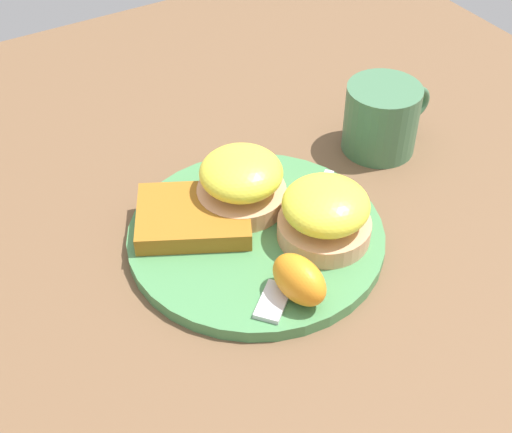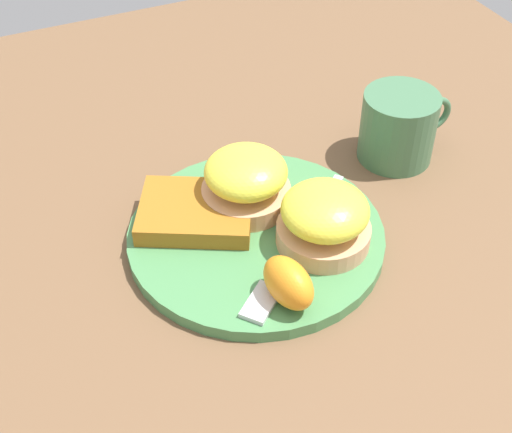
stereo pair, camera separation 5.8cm
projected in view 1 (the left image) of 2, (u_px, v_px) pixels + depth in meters
ground_plane at (256, 241)px, 0.73m from camera, size 1.10×1.10×0.00m
plate at (256, 236)px, 0.72m from camera, size 0.26×0.26×0.01m
sandwich_benedict_left at (325, 214)px, 0.69m from camera, size 0.09×0.09×0.06m
sandwich_benedict_right at (241, 182)px, 0.73m from camera, size 0.09×0.09×0.06m
hashbrown_patty at (194, 216)px, 0.72m from camera, size 0.14×0.13×0.02m
orange_wedge at (299, 280)px, 0.64m from camera, size 0.05×0.06×0.04m
fork at (296, 248)px, 0.70m from camera, size 0.18×0.16×0.00m
cup at (382, 118)px, 0.82m from camera, size 0.11×0.09×0.08m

